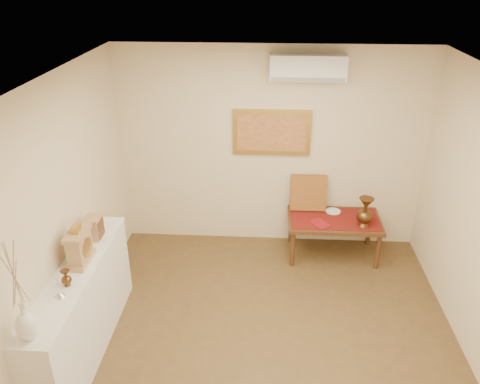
# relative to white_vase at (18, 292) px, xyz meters

# --- Properties ---
(floor) EXTENTS (4.50, 4.50, 0.00)m
(floor) POSITION_rel_white_vase_xyz_m (1.83, 0.89, -1.43)
(floor) COLOR brown
(floor) RESTS_ON ground
(ceiling) EXTENTS (4.50, 4.50, 0.00)m
(ceiling) POSITION_rel_white_vase_xyz_m (1.83, 0.89, 1.27)
(ceiling) COLOR white
(ceiling) RESTS_ON ground
(wall_back) EXTENTS (4.00, 0.02, 2.70)m
(wall_back) POSITION_rel_white_vase_xyz_m (1.83, 3.14, -0.08)
(wall_back) COLOR beige
(wall_back) RESTS_ON ground
(wall_left) EXTENTS (0.02, 4.50, 2.70)m
(wall_left) POSITION_rel_white_vase_xyz_m (-0.17, 0.89, -0.08)
(wall_left) COLOR beige
(wall_left) RESTS_ON ground
(white_vase) EXTENTS (0.17, 0.17, 0.89)m
(white_vase) POSITION_rel_white_vase_xyz_m (0.00, 0.00, 0.00)
(white_vase) COLOR white
(white_vase) RESTS_ON display_ledge
(candlestick) EXTENTS (0.10, 0.10, 0.21)m
(candlestick) POSITION_rel_white_vase_xyz_m (0.02, 0.50, -0.34)
(candlestick) COLOR silver
(candlestick) RESTS_ON display_ledge
(brass_urn_small) EXTENTS (0.09, 0.09, 0.21)m
(brass_urn_small) POSITION_rel_white_vase_xyz_m (0.03, 0.65, -0.34)
(brass_urn_small) COLOR brown
(brass_urn_small) RESTS_ON display_ledge
(table_cloth) EXTENTS (1.14, 0.59, 0.01)m
(table_cloth) POSITION_rel_white_vase_xyz_m (2.68, 2.77, -0.87)
(table_cloth) COLOR maroon
(table_cloth) RESTS_ON low_table
(brass_urn_tall) EXTENTS (0.21, 0.21, 0.47)m
(brass_urn_tall) POSITION_rel_white_vase_xyz_m (3.03, 2.61, -0.63)
(brass_urn_tall) COLOR brown
(brass_urn_tall) RESTS_ON table_cloth
(plate) EXTENTS (0.20, 0.20, 0.01)m
(plate) POSITION_rel_white_vase_xyz_m (2.69, 2.95, -0.86)
(plate) COLOR white
(plate) RESTS_ON table_cloth
(menu) EXTENTS (0.29, 0.31, 0.01)m
(menu) POSITION_rel_white_vase_xyz_m (2.48, 2.61, -0.86)
(menu) COLOR maroon
(menu) RESTS_ON table_cloth
(cushion) EXTENTS (0.48, 0.20, 0.49)m
(cushion) POSITION_rel_white_vase_xyz_m (2.35, 3.02, -0.63)
(cushion) COLOR maroon
(cushion) RESTS_ON table_cloth
(display_ledge) EXTENTS (0.37, 2.02, 0.98)m
(display_ledge) POSITION_rel_white_vase_xyz_m (0.01, 0.89, -0.94)
(display_ledge) COLOR white
(display_ledge) RESTS_ON floor
(mantel_clock) EXTENTS (0.17, 0.36, 0.41)m
(mantel_clock) POSITION_rel_white_vase_xyz_m (0.03, 1.02, -0.27)
(mantel_clock) COLOR tan
(mantel_clock) RESTS_ON display_ledge
(wooden_chest) EXTENTS (0.16, 0.21, 0.24)m
(wooden_chest) POSITION_rel_white_vase_xyz_m (0.01, 1.46, -0.32)
(wooden_chest) COLOR tan
(wooden_chest) RESTS_ON display_ledge
(low_table) EXTENTS (1.20, 0.70, 0.55)m
(low_table) POSITION_rel_white_vase_xyz_m (2.68, 2.77, -0.94)
(low_table) COLOR #522F18
(low_table) RESTS_ON floor
(painting) EXTENTS (1.00, 0.06, 0.60)m
(painting) POSITION_rel_white_vase_xyz_m (1.83, 3.11, 0.17)
(painting) COLOR gold
(painting) RESTS_ON wall_back
(ac_unit) EXTENTS (0.90, 0.25, 0.30)m
(ac_unit) POSITION_rel_white_vase_xyz_m (2.23, 3.00, 1.02)
(ac_unit) COLOR white
(ac_unit) RESTS_ON wall_back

